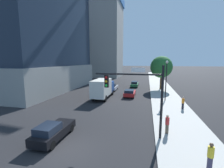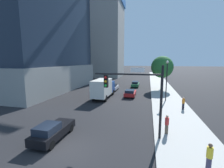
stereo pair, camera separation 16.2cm
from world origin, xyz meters
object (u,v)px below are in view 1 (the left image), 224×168
car_black (53,131)px  pedestrian_yellow_shirt (210,157)px  pedestrian_red_shirt (167,124)px  street_tree (161,67)px  box_truck (103,88)px  car_silver (112,87)px  traffic_light_pole (137,89)px  car_green (135,84)px  street_lamp (166,75)px  car_red (130,93)px  pedestrian_orange_shirt (183,103)px  construction_building (104,34)px

car_black → pedestrian_yellow_shirt: size_ratio=2.57×
car_black → pedestrian_red_shirt: size_ratio=2.59×
street_tree → box_truck: bearing=-134.8°
car_silver → traffic_light_pole: bearing=-72.0°
traffic_light_pole → car_green: bearing=94.8°
traffic_light_pole → street_lamp: bearing=73.8°
street_lamp → pedestrian_yellow_shirt: street_lamp is taller
car_black → pedestrian_yellow_shirt: 11.13m
car_silver → pedestrian_red_shirt: size_ratio=2.47×
car_red → pedestrian_yellow_shirt: (6.63, -18.37, 0.34)m
traffic_light_pole → car_red: 15.63m
car_black → box_truck: (-0.00, 14.69, 1.13)m
street_lamp → pedestrian_orange_shirt: 5.57m
construction_building → car_silver: (10.06, -29.28, -16.54)m
pedestrian_red_shirt → pedestrian_yellow_shirt: (1.83, -4.30, 0.01)m
car_silver → pedestrian_yellow_shirt: pedestrian_yellow_shirt is taller
pedestrian_red_shirt → pedestrian_orange_shirt: 8.21m
construction_building → pedestrian_yellow_shirt: bearing=-68.2°
traffic_light_pole → car_black: (-6.60, -1.94, -3.42)m
traffic_light_pole → car_silver: traffic_light_pole is taller
box_truck → car_black: bearing=-90.0°
traffic_light_pole → pedestrian_yellow_shirt: size_ratio=3.53×
street_tree → pedestrian_red_shirt: 22.66m
car_green → pedestrian_orange_shirt: size_ratio=2.79×
car_black → street_lamp: bearing=55.1°
pedestrian_red_shirt → pedestrian_orange_shirt: (2.88, 7.69, -0.02)m
car_green → pedestrian_yellow_shirt: (6.63, -29.46, 0.31)m
street_lamp → street_tree: 10.44m
construction_building → traffic_light_pole: 53.93m
pedestrian_yellow_shirt → traffic_light_pole: bearing=143.5°
pedestrian_orange_shirt → car_black: bearing=-138.7°
construction_building → car_red: 40.92m
pedestrian_yellow_shirt → street_tree: bearing=91.3°
car_silver → car_black: bearing=-90.0°
street_tree → car_red: bearing=-126.4°
car_silver → car_green: size_ratio=0.90×
street_lamp → car_silver: bearing=144.2°
car_black → box_truck: bearing=90.0°
traffic_light_pole → car_silver: bearing=108.0°
car_silver → box_truck: size_ratio=0.55×
box_truck → pedestrian_orange_shirt: box_truck is taller
car_red → pedestrian_red_shirt: (4.80, -14.07, 0.33)m
traffic_light_pole → pedestrian_orange_shirt: bearing=57.7°
car_silver → box_truck: bearing=-90.0°
construction_building → traffic_light_pole: construction_building is taller
traffic_light_pole → car_green: traffic_light_pole is taller
pedestrian_red_shirt → car_silver: bearing=115.5°
street_lamp → car_green: (-5.92, 13.32, -3.56)m
traffic_light_pole → pedestrian_orange_shirt: (5.50, 8.70, -3.17)m
street_lamp → pedestrian_orange_shirt: street_lamp is taller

